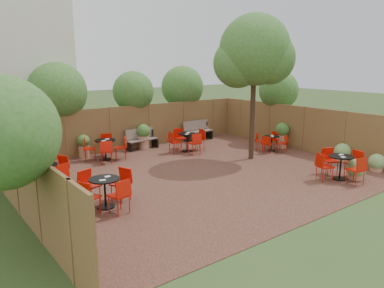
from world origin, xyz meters
TOP-DOWN VIEW (x-y plane):
  - ground at (0.00, 0.00)m, footprint 80.00×80.00m
  - courtyard_paving at (0.00, 0.00)m, footprint 12.00×10.00m
  - fence_back at (0.00, 5.00)m, footprint 12.00×0.08m
  - fence_left at (-6.00, 0.00)m, footprint 0.08×10.00m
  - fence_right at (6.00, 0.00)m, footprint 0.08×10.00m
  - neighbour_building at (-4.50, 8.00)m, footprint 5.00×4.00m
  - overhang_foliage at (-2.48, 3.02)m, footprint 15.45×10.51m
  - courtyard_tree at (3.02, 0.30)m, footprint 2.90×2.82m
  - park_bench_left at (0.30, 4.63)m, footprint 1.57×0.67m
  - park_bench_right at (3.59, 4.63)m, footprint 1.61×0.55m
  - bistro_tables at (-0.54, 0.76)m, footprint 11.21×9.01m
  - planters at (0.22, 3.41)m, footprint 11.08×4.40m
  - low_shrubs at (4.98, -3.16)m, footprint 2.47×2.27m

SIDE VIEW (x-z plane):
  - ground at x=0.00m, z-range 0.00..0.00m
  - courtyard_paving at x=0.00m, z-range 0.00..0.02m
  - low_shrubs at x=4.98m, z-range -0.01..0.71m
  - bistro_tables at x=-0.54m, z-range 0.01..0.97m
  - park_bench_left at x=0.30m, z-range 0.03..0.97m
  - park_bench_right at x=3.59m, z-range 0.03..1.02m
  - planters at x=0.22m, z-range 0.03..1.21m
  - fence_back at x=0.00m, z-range 0.00..2.00m
  - fence_left at x=-6.00m, z-range 0.00..2.00m
  - fence_right at x=6.00m, z-range 0.00..2.00m
  - overhang_foliage at x=-2.48m, z-range 1.39..3.96m
  - neighbour_building at x=-4.50m, z-range 0.00..8.00m
  - courtyard_tree at x=3.02m, z-range 1.33..7.12m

